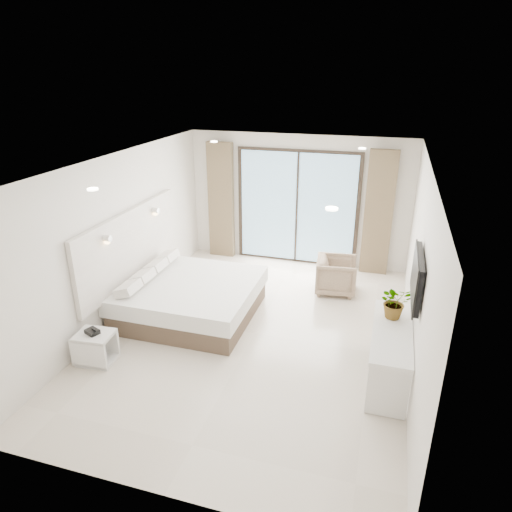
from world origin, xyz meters
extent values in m
plane|color=beige|center=(0.00, 0.00, 0.00)|extent=(6.20, 6.20, 0.00)
cube|color=silver|center=(0.00, 3.10, 1.35)|extent=(4.60, 0.02, 2.70)
cube|color=silver|center=(0.00, -3.10, 1.35)|extent=(4.60, 0.02, 2.70)
cube|color=silver|center=(-2.30, 0.00, 1.35)|extent=(0.02, 6.20, 2.70)
cube|color=silver|center=(2.30, 0.00, 1.35)|extent=(0.02, 6.20, 2.70)
cube|color=white|center=(0.00, 0.00, 2.70)|extent=(4.60, 6.20, 0.02)
cube|color=silver|center=(-2.25, 0.27, 1.15)|extent=(0.08, 3.00, 1.20)
cube|color=black|center=(2.25, -0.59, 1.55)|extent=(0.06, 1.00, 0.58)
cube|color=black|center=(2.21, -0.59, 1.55)|extent=(0.02, 1.04, 0.62)
cube|color=black|center=(0.00, 3.07, 1.20)|extent=(2.56, 0.04, 2.42)
cube|color=#8EC2E4|center=(0.00, 3.04, 1.20)|extent=(2.40, 0.01, 2.30)
cube|color=brown|center=(-1.65, 2.96, 1.25)|extent=(0.55, 0.14, 2.50)
cube|color=brown|center=(1.65, 2.96, 1.25)|extent=(0.55, 0.14, 2.50)
cylinder|color=white|center=(-1.30, -1.80, 2.68)|extent=(0.12, 0.12, 0.02)
cylinder|color=white|center=(1.30, -1.80, 2.68)|extent=(0.12, 0.12, 0.02)
cylinder|color=white|center=(-1.30, 1.80, 2.68)|extent=(0.12, 0.12, 0.02)
cylinder|color=white|center=(1.30, 1.80, 2.68)|extent=(0.12, 0.12, 0.02)
cube|color=brown|center=(-1.21, 0.27, 0.17)|extent=(2.07, 1.97, 0.33)
cube|color=white|center=(-1.21, 0.27, 0.47)|extent=(2.15, 2.05, 0.27)
cube|color=white|center=(-1.95, -0.40, 0.67)|extent=(0.28, 0.41, 0.14)
cube|color=white|center=(-1.95, 0.05, 0.67)|extent=(0.28, 0.41, 0.14)
cube|color=white|center=(-1.95, 0.50, 0.67)|extent=(0.28, 0.41, 0.14)
cube|color=white|center=(-1.95, 0.95, 0.67)|extent=(0.28, 0.41, 0.14)
cube|color=white|center=(-1.94, -1.35, 0.44)|extent=(0.53, 0.45, 0.05)
cube|color=white|center=(-1.94, -1.35, 0.03)|extent=(0.53, 0.45, 0.05)
cube|color=white|center=(-1.94, -1.54, 0.23)|extent=(0.50, 0.09, 0.41)
cube|color=white|center=(-1.94, -1.17, 0.23)|extent=(0.50, 0.09, 0.41)
cube|color=black|center=(-1.96, -1.36, 0.49)|extent=(0.23, 0.20, 0.06)
cube|color=white|center=(2.04, -0.59, 0.74)|extent=(0.51, 1.62, 0.06)
cube|color=white|center=(2.04, -1.32, 0.35)|extent=(0.48, 0.06, 0.71)
cube|color=white|center=(2.04, 0.13, 0.35)|extent=(0.48, 0.06, 0.71)
imported|color=#33662D|center=(2.04, -0.24, 0.95)|extent=(0.56, 0.59, 0.36)
imported|color=#9A7D65|center=(1.03, 1.84, 0.37)|extent=(0.75, 0.79, 0.74)
camera|label=1|loc=(1.80, -5.95, 3.90)|focal=32.00mm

